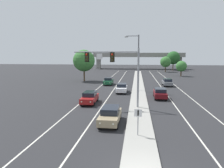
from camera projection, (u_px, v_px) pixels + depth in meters
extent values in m
cube|color=#9E9B93|center=(139.00, 101.00, 28.73)|extent=(2.40, 110.00, 0.15)
cube|color=silver|center=(112.00, 92.00, 36.19)|extent=(0.14, 100.00, 0.01)
cube|color=silver|center=(166.00, 93.00, 35.04)|extent=(0.14, 100.00, 0.01)
cube|color=silver|center=(94.00, 92.00, 36.60)|extent=(0.14, 100.00, 0.01)
cube|color=silver|center=(186.00, 94.00, 34.63)|extent=(0.14, 100.00, 0.01)
cylinder|color=gray|center=(138.00, 78.00, 24.66)|extent=(0.24, 0.24, 7.20)
cylinder|color=gray|center=(106.00, 52.00, 24.70)|extent=(7.95, 0.16, 0.16)
cube|color=black|center=(112.00, 57.00, 24.73)|extent=(0.56, 0.06, 1.20)
cube|color=#38330F|center=(112.00, 57.00, 24.69)|extent=(0.32, 0.32, 1.00)
sphere|color=red|center=(112.00, 55.00, 24.48)|extent=(0.22, 0.22, 0.22)
sphere|color=#282828|center=(112.00, 57.00, 24.53)|extent=(0.22, 0.22, 0.22)
sphere|color=#282828|center=(112.00, 60.00, 24.57)|extent=(0.22, 0.22, 0.22)
cube|color=black|center=(87.00, 57.00, 25.12)|extent=(0.56, 0.06, 1.20)
cube|color=#38330F|center=(87.00, 57.00, 25.09)|extent=(0.32, 0.32, 1.00)
sphere|color=red|center=(86.00, 55.00, 24.87)|extent=(0.22, 0.22, 0.22)
sphere|color=#282828|center=(87.00, 57.00, 24.92)|extent=(0.22, 0.22, 0.22)
sphere|color=#282828|center=(87.00, 60.00, 24.96)|extent=(0.22, 0.22, 0.22)
cube|color=white|center=(99.00, 56.00, 24.86)|extent=(0.70, 0.04, 0.70)
cylinder|color=gray|center=(138.00, 122.00, 16.20)|extent=(0.08, 0.08, 2.20)
cube|color=white|center=(138.00, 113.00, 16.06)|extent=(0.60, 0.03, 0.60)
cube|color=black|center=(138.00, 113.00, 16.05)|extent=(0.12, 0.01, 0.44)
cylinder|color=#4C4C51|center=(138.00, 63.00, 36.61)|extent=(0.20, 0.20, 10.00)
cylinder|color=#4C4C51|center=(133.00, 36.00, 36.06)|extent=(2.20, 0.12, 0.12)
cube|color=#B7B7B2|center=(126.00, 37.00, 36.22)|extent=(0.56, 0.28, 0.20)
cube|color=tan|center=(110.00, 117.00, 19.49)|extent=(1.85, 4.42, 0.70)
cube|color=black|center=(110.00, 110.00, 19.62)|extent=(1.61, 2.39, 0.56)
sphere|color=#EAE5C6|center=(113.00, 124.00, 17.27)|extent=(0.18, 0.18, 0.18)
sphere|color=#EAE5C6|center=(100.00, 123.00, 17.42)|extent=(0.18, 0.18, 0.18)
cylinder|color=black|center=(117.00, 126.00, 17.96)|extent=(0.23, 0.64, 0.64)
cylinder|color=black|center=(99.00, 125.00, 18.18)|extent=(0.23, 0.64, 0.64)
cylinder|color=black|center=(120.00, 116.00, 20.91)|extent=(0.23, 0.64, 0.64)
cylinder|color=black|center=(105.00, 115.00, 21.12)|extent=(0.23, 0.64, 0.64)
cube|color=maroon|center=(90.00, 99.00, 27.64)|extent=(1.89, 4.44, 0.70)
cube|color=black|center=(90.00, 94.00, 27.77)|extent=(1.63, 2.41, 0.56)
sphere|color=#EAE5C6|center=(90.00, 102.00, 25.43)|extent=(0.18, 0.18, 0.18)
sphere|color=#EAE5C6|center=(82.00, 102.00, 25.55)|extent=(0.18, 0.18, 0.18)
cylinder|color=black|center=(93.00, 104.00, 26.13)|extent=(0.23, 0.64, 0.64)
cylinder|color=black|center=(81.00, 103.00, 26.30)|extent=(0.23, 0.64, 0.64)
cylinder|color=black|center=(97.00, 99.00, 29.09)|extent=(0.23, 0.64, 0.64)
cylinder|color=black|center=(86.00, 99.00, 29.25)|extent=(0.23, 0.64, 0.64)
cube|color=silver|center=(122.00, 89.00, 35.71)|extent=(1.90, 4.44, 0.70)
cube|color=black|center=(122.00, 85.00, 35.84)|extent=(1.64, 2.41, 0.56)
sphere|color=#EAE5C6|center=(124.00, 91.00, 33.50)|extent=(0.18, 0.18, 0.18)
sphere|color=#EAE5C6|center=(118.00, 91.00, 33.62)|extent=(0.18, 0.18, 0.18)
cylinder|color=black|center=(126.00, 92.00, 34.20)|extent=(0.23, 0.64, 0.64)
cylinder|color=black|center=(117.00, 92.00, 34.37)|extent=(0.23, 0.64, 0.64)
cylinder|color=black|center=(127.00, 89.00, 37.16)|extent=(0.23, 0.64, 0.64)
cylinder|color=black|center=(118.00, 89.00, 37.32)|extent=(0.23, 0.64, 0.64)
cube|color=#195633|center=(108.00, 82.00, 45.16)|extent=(1.82, 4.41, 0.70)
cube|color=black|center=(109.00, 79.00, 45.29)|extent=(1.59, 2.38, 0.56)
sphere|color=#EAE5C6|center=(110.00, 83.00, 42.94)|extent=(0.18, 0.18, 0.18)
sphere|color=#EAE5C6|center=(104.00, 83.00, 43.08)|extent=(0.18, 0.18, 0.18)
cylinder|color=black|center=(111.00, 84.00, 43.64)|extent=(0.22, 0.64, 0.64)
cylinder|color=black|center=(104.00, 84.00, 43.83)|extent=(0.22, 0.64, 0.64)
cylinder|color=black|center=(113.00, 82.00, 46.59)|extent=(0.22, 0.64, 0.64)
cylinder|color=black|center=(106.00, 82.00, 46.78)|extent=(0.22, 0.64, 0.64)
cube|color=#5B0F14|center=(160.00, 94.00, 30.93)|extent=(1.87, 4.43, 0.70)
cube|color=black|center=(160.00, 90.00, 30.63)|extent=(1.62, 2.40, 0.56)
sphere|color=#EAE5C6|center=(155.00, 91.00, 33.14)|extent=(0.18, 0.18, 0.18)
sphere|color=#EAE5C6|center=(162.00, 91.00, 32.98)|extent=(0.18, 0.18, 0.18)
cylinder|color=black|center=(154.00, 94.00, 32.57)|extent=(0.23, 0.64, 0.64)
cylinder|color=black|center=(164.00, 94.00, 32.34)|extent=(0.23, 0.64, 0.64)
cylinder|color=black|center=(155.00, 98.00, 29.62)|extent=(0.23, 0.64, 0.64)
cylinder|color=black|center=(166.00, 98.00, 29.40)|extent=(0.23, 0.64, 0.64)
cube|color=slate|center=(167.00, 83.00, 43.51)|extent=(1.83, 4.41, 0.70)
cube|color=black|center=(167.00, 80.00, 43.20)|extent=(1.60, 2.39, 0.56)
sphere|color=#EAE5C6|center=(163.00, 81.00, 45.71)|extent=(0.18, 0.18, 0.18)
sphere|color=#EAE5C6|center=(168.00, 81.00, 45.58)|extent=(0.18, 0.18, 0.18)
cylinder|color=black|center=(162.00, 83.00, 45.13)|extent=(0.22, 0.64, 0.64)
cylinder|color=black|center=(170.00, 83.00, 44.94)|extent=(0.22, 0.64, 0.64)
cylinder|color=black|center=(164.00, 85.00, 42.18)|extent=(0.22, 0.64, 0.64)
cylinder|color=black|center=(172.00, 85.00, 41.99)|extent=(0.22, 0.64, 0.64)
cube|color=gray|center=(138.00, 56.00, 96.54)|extent=(42.40, 6.40, 1.10)
cube|color=gray|center=(138.00, 54.00, 93.45)|extent=(42.40, 0.36, 0.90)
cube|color=gray|center=(99.00, 63.00, 99.37)|extent=(1.80, 2.40, 5.65)
cube|color=gray|center=(179.00, 63.00, 94.66)|extent=(1.80, 2.40, 5.65)
cylinder|color=#4C3823|center=(165.00, 69.00, 79.43)|extent=(0.36, 0.36, 2.29)
sphere|color=#387533|center=(166.00, 62.00, 79.03)|extent=(4.19, 4.19, 4.19)
cylinder|color=#4C3823|center=(84.00, 75.00, 51.50)|extent=(0.36, 0.36, 3.00)
sphere|color=#387533|center=(84.00, 61.00, 50.97)|extent=(5.49, 5.49, 5.49)
cylinder|color=#4C3823|center=(173.00, 67.00, 87.17)|extent=(0.36, 0.36, 3.11)
sphere|color=#235623|center=(173.00, 58.00, 86.63)|extent=(5.69, 5.69, 5.69)
cylinder|color=#4C3823|center=(181.00, 73.00, 63.14)|extent=(0.36, 0.36, 1.81)
sphere|color=#387533|center=(181.00, 66.00, 62.83)|extent=(3.32, 3.32, 3.32)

